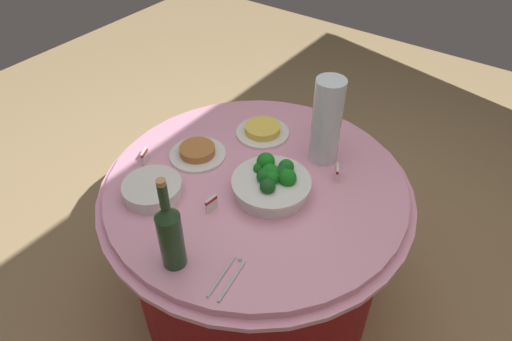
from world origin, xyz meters
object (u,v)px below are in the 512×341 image
wine_bottle (170,234)px  label_placard_mid (145,156)px  food_plate_fried_egg (262,131)px  label_placard_rear (211,203)px  label_placard_front (337,172)px  broccoli_bowl (272,182)px  serving_tongs (228,277)px  food_plate_peanuts (198,152)px  plate_stack (153,189)px  decorative_fruit_vase (326,125)px

wine_bottle → label_placard_mid: size_ratio=6.11×
food_plate_fried_egg → label_placard_rear: 0.47m
food_plate_fried_egg → label_placard_front: (0.07, 0.38, 0.01)m
broccoli_bowl → serving_tongs: 0.40m
wine_bottle → label_placard_rear: size_ratio=6.11×
broccoli_bowl → food_plate_peanuts: (-0.00, -0.35, -0.03)m
serving_tongs → label_placard_rear: bearing=-130.7°
wine_bottle → label_placard_front: size_ratio=6.11×
food_plate_peanuts → label_placard_rear: bearing=50.2°
food_plate_fried_egg → label_placard_rear: bearing=13.5°
label_placard_mid → food_plate_fried_egg: bearing=147.7°
wine_bottle → label_placard_rear: bearing=-167.7°
wine_bottle → food_plate_fried_egg: 0.72m
wine_bottle → label_placard_front: bearing=161.0°
plate_stack → food_plate_peanuts: size_ratio=0.95×
food_plate_peanuts → label_placard_front: (-0.20, 0.50, 0.01)m
food_plate_peanuts → serving_tongs: bearing=49.8°
food_plate_peanuts → broccoli_bowl: bearing=89.6°
decorative_fruit_vase → label_placard_front: decorative_fruit_vase is taller
plate_stack → decorative_fruit_vase: bearing=144.1°
food_plate_peanuts → label_placard_mid: (0.15, -0.14, 0.01)m
broccoli_bowl → food_plate_peanuts: broccoli_bowl is taller
serving_tongs → wine_bottle: bearing=-73.7°
plate_stack → wine_bottle: (0.17, 0.27, 0.10)m
broccoli_bowl → food_plate_fried_egg: 0.35m
serving_tongs → food_plate_fried_egg: 0.73m
plate_stack → food_plate_peanuts: bearing=-176.5°
decorative_fruit_vase → label_placard_mid: (0.42, -0.54, -0.12)m
food_plate_fried_egg → serving_tongs: bearing=27.0°
wine_bottle → food_plate_fried_egg: size_ratio=1.53×
broccoli_bowl → plate_stack: 0.42m
serving_tongs → label_placard_rear: label_placard_rear is taller
plate_stack → decorative_fruit_vase: 0.67m
broccoli_bowl → wine_bottle: size_ratio=0.83×
label_placard_rear → decorative_fruit_vase: bearing=160.4°
decorative_fruit_vase → label_placard_mid: 0.69m
broccoli_bowl → label_placard_rear: size_ratio=5.09×
decorative_fruit_vase → wine_bottle: bearing=-9.3°
serving_tongs → label_placard_front: 0.58m
wine_bottle → serving_tongs: (-0.05, 0.17, -0.12)m
food_plate_fried_egg → broccoli_bowl: bearing=40.3°
label_placard_front → food_plate_fried_egg: bearing=-100.1°
decorative_fruit_vase → food_plate_peanuts: decorative_fruit_vase is taller
food_plate_peanuts → label_placard_mid: size_ratio=4.00×
decorative_fruit_vase → label_placard_mid: bearing=-51.9°
label_placard_rear → serving_tongs: bearing=49.3°
label_placard_front → label_placard_rear: bearing=-34.4°
broccoli_bowl → label_placard_mid: bearing=-73.5°
broccoli_bowl → decorative_fruit_vase: size_ratio=0.82×
food_plate_peanuts → label_placard_front: label_placard_front is taller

